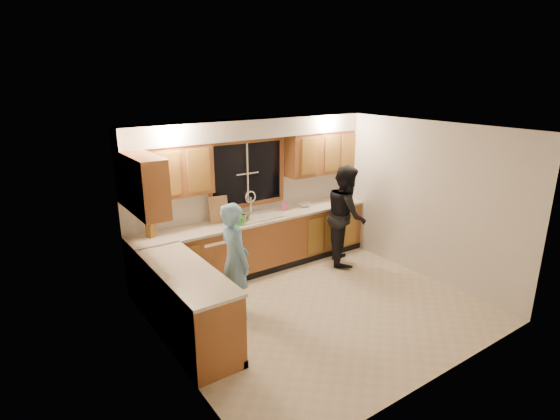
{
  "coord_description": "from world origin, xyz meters",
  "views": [
    {
      "loc": [
        -3.56,
        -4.22,
        3.13
      ],
      "look_at": [
        -0.2,
        0.65,
        1.31
      ],
      "focal_mm": 28.0,
      "sensor_mm": 36.0,
      "label": 1
    }
  ],
  "objects_px": {
    "stove": "(207,326)",
    "man": "(235,261)",
    "woman": "(346,215)",
    "knife_block": "(151,229)",
    "soap_bottle": "(285,205)",
    "dish_crate": "(234,220)",
    "sink": "(257,220)",
    "dishwasher": "(212,258)",
    "bowl": "(304,205)"
  },
  "relations": [
    {
      "from": "sink",
      "to": "bowl",
      "type": "bearing_deg",
      "value": 2.16
    },
    {
      "from": "sink",
      "to": "stove",
      "type": "distance_m",
      "value": 2.6
    },
    {
      "from": "dishwasher",
      "to": "woman",
      "type": "xyz_separation_m",
      "value": [
        2.27,
        -0.59,
        0.45
      ]
    },
    {
      "from": "dish_crate",
      "to": "bowl",
      "type": "xyz_separation_m",
      "value": [
        1.49,
        0.14,
        -0.04
      ]
    },
    {
      "from": "man",
      "to": "sink",
      "type": "bearing_deg",
      "value": -41.28
    },
    {
      "from": "soap_bottle",
      "to": "dish_crate",
      "type": "bearing_deg",
      "value": -171.5
    },
    {
      "from": "soap_bottle",
      "to": "stove",
      "type": "bearing_deg",
      "value": -141.87
    },
    {
      "from": "man",
      "to": "woman",
      "type": "height_order",
      "value": "woman"
    },
    {
      "from": "woman",
      "to": "knife_block",
      "type": "height_order",
      "value": "woman"
    },
    {
      "from": "dishwasher",
      "to": "woman",
      "type": "distance_m",
      "value": 2.39
    },
    {
      "from": "sink",
      "to": "man",
      "type": "xyz_separation_m",
      "value": [
        -1.04,
        -1.12,
        -0.06
      ]
    },
    {
      "from": "stove",
      "to": "knife_block",
      "type": "distance_m",
      "value": 1.99
    },
    {
      "from": "dishwasher",
      "to": "man",
      "type": "xyz_separation_m",
      "value": [
        -0.19,
        -1.11,
        0.39
      ]
    },
    {
      "from": "sink",
      "to": "woman",
      "type": "height_order",
      "value": "woman"
    },
    {
      "from": "dishwasher",
      "to": "bowl",
      "type": "xyz_separation_m",
      "value": [
        1.86,
        0.05,
        0.54
      ]
    },
    {
      "from": "stove",
      "to": "man",
      "type": "distance_m",
      "value": 1.09
    },
    {
      "from": "woman",
      "to": "bowl",
      "type": "xyz_separation_m",
      "value": [
        -0.41,
        0.65,
        0.09
      ]
    },
    {
      "from": "man",
      "to": "dish_crate",
      "type": "xyz_separation_m",
      "value": [
        0.56,
        1.02,
        0.18
      ]
    },
    {
      "from": "sink",
      "to": "bowl",
      "type": "height_order",
      "value": "sink"
    },
    {
      "from": "knife_block",
      "to": "dish_crate",
      "type": "xyz_separation_m",
      "value": [
        1.25,
        -0.19,
        -0.05
      ]
    },
    {
      "from": "soap_bottle",
      "to": "sink",
      "type": "bearing_deg",
      "value": -174.64
    },
    {
      "from": "sink",
      "to": "dish_crate",
      "type": "relative_size",
      "value": 3.19
    },
    {
      "from": "woman",
      "to": "bowl",
      "type": "relative_size",
      "value": 7.85
    },
    {
      "from": "stove",
      "to": "bowl",
      "type": "bearing_deg",
      "value": 33.54
    },
    {
      "from": "woman",
      "to": "stove",
      "type": "bearing_deg",
      "value": 145.63
    },
    {
      "from": "stove",
      "to": "woman",
      "type": "distance_m",
      "value": 3.46
    },
    {
      "from": "sink",
      "to": "dishwasher",
      "type": "relative_size",
      "value": 1.05
    },
    {
      "from": "knife_block",
      "to": "bowl",
      "type": "relative_size",
      "value": 1.03
    },
    {
      "from": "sink",
      "to": "dish_crate",
      "type": "xyz_separation_m",
      "value": [
        -0.48,
        -0.1,
        0.12
      ]
    },
    {
      "from": "sink",
      "to": "knife_block",
      "type": "distance_m",
      "value": 1.74
    },
    {
      "from": "woman",
      "to": "soap_bottle",
      "type": "relative_size",
      "value": 9.56
    },
    {
      "from": "stove",
      "to": "soap_bottle",
      "type": "height_order",
      "value": "soap_bottle"
    },
    {
      "from": "man",
      "to": "soap_bottle",
      "type": "distance_m",
      "value": 2.03
    },
    {
      "from": "sink",
      "to": "dish_crate",
      "type": "distance_m",
      "value": 0.51
    },
    {
      "from": "dish_crate",
      "to": "stove",
      "type": "bearing_deg",
      "value": -127.49
    },
    {
      "from": "sink",
      "to": "bowl",
      "type": "relative_size",
      "value": 3.93
    },
    {
      "from": "dish_crate",
      "to": "bowl",
      "type": "relative_size",
      "value": 1.23
    },
    {
      "from": "sink",
      "to": "man",
      "type": "bearing_deg",
      "value": -132.86
    },
    {
      "from": "man",
      "to": "dish_crate",
      "type": "bearing_deg",
      "value": -27.29
    },
    {
      "from": "stove",
      "to": "man",
      "type": "xyz_separation_m",
      "value": [
        0.76,
        0.7,
        0.35
      ]
    },
    {
      "from": "stove",
      "to": "knife_block",
      "type": "height_order",
      "value": "knife_block"
    },
    {
      "from": "knife_block",
      "to": "dishwasher",
      "type": "bearing_deg",
      "value": -36.17
    },
    {
      "from": "dishwasher",
      "to": "stove",
      "type": "xyz_separation_m",
      "value": [
        -0.95,
        -1.81,
        0.04
      ]
    },
    {
      "from": "woman",
      "to": "knife_block",
      "type": "bearing_deg",
      "value": 112.59
    },
    {
      "from": "woman",
      "to": "soap_bottle",
      "type": "xyz_separation_m",
      "value": [
        -0.82,
        0.66,
        0.15
      ]
    },
    {
      "from": "dish_crate",
      "to": "bowl",
      "type": "distance_m",
      "value": 1.5
    },
    {
      "from": "sink",
      "to": "dish_crate",
      "type": "height_order",
      "value": "sink"
    },
    {
      "from": "man",
      "to": "soap_bottle",
      "type": "relative_size",
      "value": 8.92
    },
    {
      "from": "sink",
      "to": "dishwasher",
      "type": "bearing_deg",
      "value": -179.01
    },
    {
      "from": "dishwasher",
      "to": "dish_crate",
      "type": "distance_m",
      "value": 0.69
    }
  ]
}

